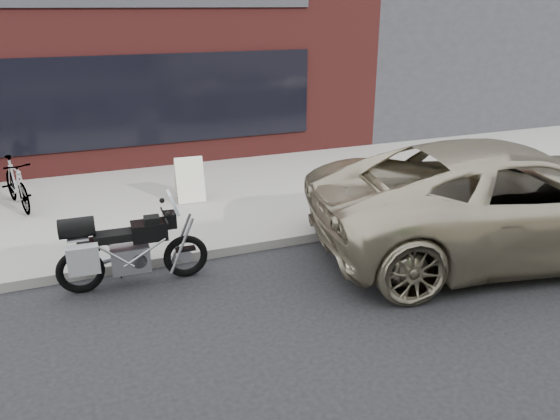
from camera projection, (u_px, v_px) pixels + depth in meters
ground at (398, 413)px, 5.28m from camera, size 120.00×120.00×0.00m
near_sidewalk at (212, 191)px, 11.35m from camera, size 44.00×6.00×0.15m
storefront at (81, 58)px, 15.97m from camera, size 14.00×10.07×4.50m
neighbour_building at (426, 25)px, 19.83m from camera, size 10.00×10.00×6.00m
motorcycle at (123, 249)px, 7.48m from camera, size 2.08×0.67×1.31m
minivan at (511, 199)px, 8.49m from camera, size 6.67×3.99×1.74m
bicycle_rear at (16, 183)px, 10.04m from camera, size 0.87×1.64×0.95m
sandwich_sign at (189, 179)px, 10.47m from camera, size 0.56×0.51×0.85m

